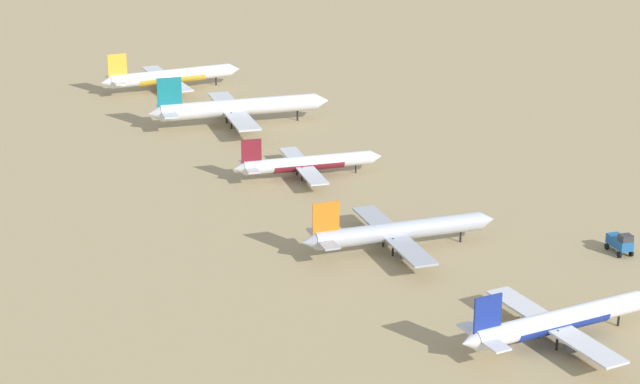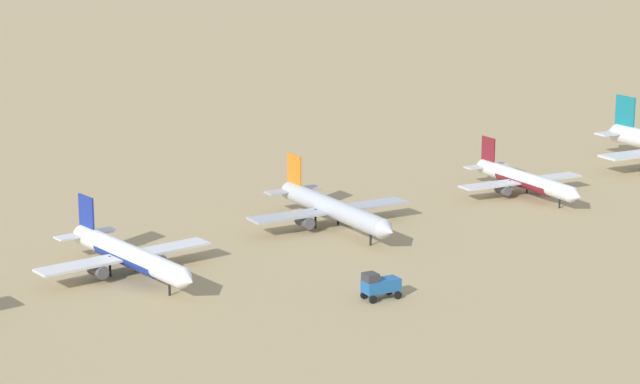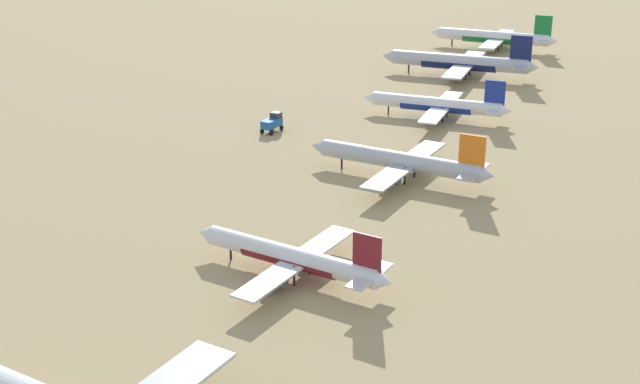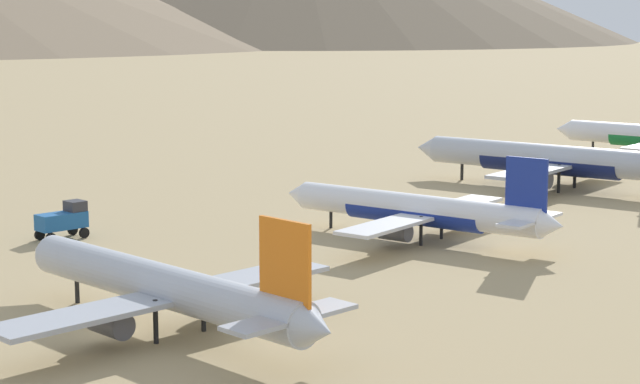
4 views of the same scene
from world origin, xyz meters
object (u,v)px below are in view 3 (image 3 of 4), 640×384
object	(u,v)px
parked_jet_3	(401,161)
parked_jet_2	(437,105)
parked_jet_1	(460,62)
parked_jet_0	(494,37)
parked_jet_4	(292,257)
service_truck	(272,122)

from	to	relation	value
parked_jet_3	parked_jet_2	bearing A→B (deg)	-83.20
parked_jet_1	parked_jet_3	distance (m)	80.42
parked_jet_2	parked_jet_1	bearing A→B (deg)	-82.42
parked_jet_0	parked_jet_3	distance (m)	119.18
parked_jet_3	parked_jet_4	xyz separation A→B (m)	(1.57, 42.48, -0.43)
parked_jet_2	parked_jet_3	world-z (taller)	parked_jet_3
parked_jet_4	service_truck	xyz separation A→B (m)	(32.40, -59.18, -0.94)
parked_jet_0	parked_jet_4	distance (m)	161.47
parked_jet_1	service_truck	size ratio (longest dim) A/B	7.71
parked_jet_2	parked_jet_3	distance (m)	40.04
parked_jet_3	parked_jet_4	distance (m)	42.51
parked_jet_0	service_truck	xyz separation A→B (m)	(24.17, 102.09, -1.64)
parked_jet_1	service_truck	bearing A→B (deg)	69.25
parked_jet_2	parked_jet_4	distance (m)	82.31
parked_jet_0	parked_jet_1	bearing A→B (deg)	89.61
parked_jet_2	service_truck	distance (m)	37.25
parked_jet_1	parked_jet_3	xyz separation A→B (m)	(-10.07, 79.78, -0.56)
parked_jet_0	service_truck	distance (m)	104.92
parked_jet_1	service_truck	distance (m)	67.50
parked_jet_1	parked_jet_4	bearing A→B (deg)	93.98
parked_jet_0	parked_jet_4	world-z (taller)	parked_jet_0
parked_jet_3	service_truck	world-z (taller)	parked_jet_3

